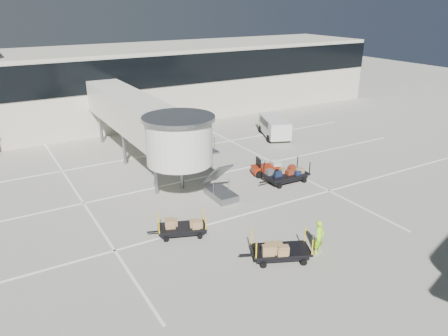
{
  "coord_description": "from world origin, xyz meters",
  "views": [
    {
      "loc": [
        -15.39,
        -19.19,
        13.08
      ],
      "look_at": [
        -0.89,
        5.45,
        2.0
      ],
      "focal_mm": 35.0,
      "sensor_mm": 36.0,
      "label": 1
    }
  ],
  "objects_px": {
    "baggage_tug": "(266,168)",
    "box_cart_far": "(182,228)",
    "suitcase_cart": "(287,175)",
    "box_cart_near": "(279,249)",
    "ground_worker": "(319,237)",
    "minivan": "(274,125)"
  },
  "relations": [
    {
      "from": "baggage_tug",
      "to": "ground_worker",
      "type": "distance_m",
      "value": 11.68
    },
    {
      "from": "baggage_tug",
      "to": "box_cart_far",
      "type": "distance_m",
      "value": 11.28
    },
    {
      "from": "box_cart_near",
      "to": "box_cart_far",
      "type": "distance_m",
      "value": 6.01
    },
    {
      "from": "baggage_tug",
      "to": "minivan",
      "type": "relative_size",
      "value": 0.43
    },
    {
      "from": "suitcase_cart",
      "to": "ground_worker",
      "type": "distance_m",
      "value": 10.04
    },
    {
      "from": "suitcase_cart",
      "to": "box_cart_near",
      "type": "bearing_deg",
      "value": -128.79
    },
    {
      "from": "box_cart_near",
      "to": "ground_worker",
      "type": "height_order",
      "value": "ground_worker"
    },
    {
      "from": "suitcase_cart",
      "to": "minivan",
      "type": "distance_m",
      "value": 11.91
    },
    {
      "from": "minivan",
      "to": "suitcase_cart",
      "type": "bearing_deg",
      "value": -100.62
    },
    {
      "from": "box_cart_far",
      "to": "ground_worker",
      "type": "distance_m",
      "value": 7.93
    },
    {
      "from": "box_cart_far",
      "to": "minivan",
      "type": "relative_size",
      "value": 0.63
    },
    {
      "from": "baggage_tug",
      "to": "box_cart_far",
      "type": "bearing_deg",
      "value": -137.54
    },
    {
      "from": "suitcase_cart",
      "to": "box_cart_near",
      "type": "distance_m",
      "value": 10.79
    },
    {
      "from": "box_cart_far",
      "to": "ground_worker",
      "type": "relative_size",
      "value": 1.79
    },
    {
      "from": "box_cart_far",
      "to": "minivan",
      "type": "distance_m",
      "value": 21.41
    },
    {
      "from": "box_cart_far",
      "to": "ground_worker",
      "type": "bearing_deg",
      "value": -24.09
    },
    {
      "from": "box_cart_far",
      "to": "box_cart_near",
      "type": "bearing_deg",
      "value": -34.79
    },
    {
      "from": "box_cart_near",
      "to": "box_cart_far",
      "type": "height_order",
      "value": "box_cart_near"
    },
    {
      "from": "box_cart_far",
      "to": "minivan",
      "type": "bearing_deg",
      "value": 59.11
    },
    {
      "from": "suitcase_cart",
      "to": "minivan",
      "type": "relative_size",
      "value": 0.74
    },
    {
      "from": "baggage_tug",
      "to": "suitcase_cart",
      "type": "bearing_deg",
      "value": -62.13
    },
    {
      "from": "baggage_tug",
      "to": "suitcase_cart",
      "type": "distance_m",
      "value": 2.09
    }
  ]
}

